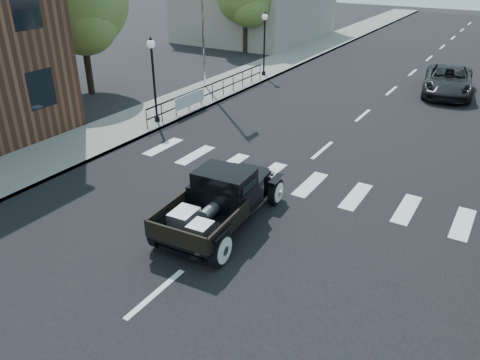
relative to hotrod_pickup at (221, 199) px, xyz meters
The scene contains 13 objects.
ground 0.98m from the hotrod_pickup, 42.28° to the right, with size 120.00×120.00×0.00m, color black.
road 14.69m from the hotrod_pickup, 88.53° to the left, with size 14.00×80.00×0.02m, color black.
road_markings 9.70m from the hotrod_pickup, 87.77° to the left, with size 12.00×60.00×0.06m, color silver, non-canonical shape.
sidewalk_left 16.78m from the hotrod_pickup, 119.00° to the left, with size 3.00×80.00×0.15m, color gray.
low_building_left 31.33m from the hotrod_pickup, 117.87° to the left, with size 10.00×12.00×5.00m, color #A79C8C.
railing 11.89m from the hotrod_pickup, 125.64° to the left, with size 0.08×10.00×1.00m, color black, non-canonical shape.
banner 10.28m from the hotrod_pickup, 131.79° to the left, with size 0.04×2.20×0.60m, color silver, non-canonical shape.
lamp_post_b 9.25m from the hotrod_pickup, 141.93° to the left, with size 0.36×0.36×3.71m, color black, non-canonical shape.
lamp_post_c 17.28m from the hotrod_pickup, 114.77° to the left, with size 0.36×0.36×3.71m, color black, non-canonical shape.
big_tree_near 15.89m from the hotrod_pickup, 150.66° to the left, with size 5.02×5.02×7.37m, color #586E2F, non-canonical shape.
big_tree_far 24.93m from the hotrod_pickup, 119.24° to the left, with size 4.33×4.33×6.36m, color #586E2F, non-canonical shape.
hotrod_pickup is the anchor object (origin of this frame).
second_car 17.89m from the hotrod_pickup, 80.10° to the left, with size 2.43×5.28×1.47m, color black.
Camera 1 is at (6.10, -9.24, 7.21)m, focal length 35.00 mm.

